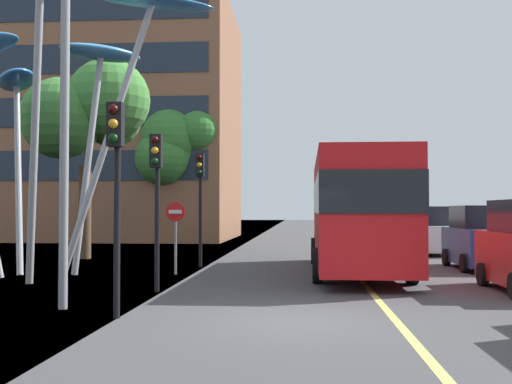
# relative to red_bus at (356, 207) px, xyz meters

# --- Properties ---
(ground) EXTENTS (120.00, 240.00, 0.10)m
(ground) POSITION_rel_red_bus_xyz_m (-2.41, -8.70, -2.12)
(ground) COLOR #424244
(red_bus) EXTENTS (2.83, 10.66, 3.79)m
(red_bus) POSITION_rel_red_bus_xyz_m (0.00, 0.00, 0.00)
(red_bus) COLOR red
(red_bus) RESTS_ON ground
(leaf_sculpture) EXTENTS (10.21, 9.26, 8.49)m
(leaf_sculpture) POSITION_rel_red_bus_xyz_m (-9.78, -2.35, 4.52)
(leaf_sculpture) COLOR #9EA0A5
(leaf_sculpture) RESTS_ON ground
(traffic_light_kerb_near) EXTENTS (0.28, 0.42, 3.91)m
(traffic_light_kerb_near) POSITION_rel_red_bus_xyz_m (-5.06, -8.77, 0.76)
(traffic_light_kerb_near) COLOR black
(traffic_light_kerb_near) RESTS_ON ground
(traffic_light_kerb_far) EXTENTS (0.28, 0.42, 3.79)m
(traffic_light_kerb_far) POSITION_rel_red_bus_xyz_m (-5.19, -5.01, 0.67)
(traffic_light_kerb_far) COLOR black
(traffic_light_kerb_far) RESTS_ON ground
(traffic_light_island_mid) EXTENTS (0.28, 0.42, 3.92)m
(traffic_light_island_mid) POSITION_rel_red_bus_xyz_m (-5.19, 1.64, 0.76)
(traffic_light_island_mid) COLOR black
(traffic_light_island_mid) RESTS_ON ground
(car_parked_far) EXTENTS (1.93, 4.02, 2.12)m
(car_parked_far) POSITION_rel_red_bus_xyz_m (4.28, 1.61, -1.08)
(car_parked_far) COLOR navy
(car_parked_far) RESTS_ON ground
(car_side_street) EXTENTS (1.93, 4.12, 2.13)m
(car_side_street) POSITION_rel_red_bus_xyz_m (3.95, 8.75, -1.08)
(car_side_street) COLOR silver
(car_side_street) RESTS_ON ground
(car_far_side) EXTENTS (1.92, 4.02, 2.18)m
(car_far_side) POSITION_rel_red_bus_xyz_m (4.06, 14.29, -1.05)
(car_far_side) COLOR maroon
(car_far_side) RESTS_ON ground
(street_lamp) EXTENTS (1.42, 0.44, 7.39)m
(street_lamp) POSITION_rel_red_bus_xyz_m (-6.13, -7.70, 2.64)
(street_lamp) COLOR gray
(street_lamp) RESTS_ON ground
(tree_pavement_near) EXTENTS (5.01, 4.62, 8.02)m
(tree_pavement_near) POSITION_rel_red_bus_xyz_m (-10.11, 4.67, 3.85)
(tree_pavement_near) COLOR brown
(tree_pavement_near) RESTS_ON ground
(tree_pavement_far) EXTENTS (5.03, 4.00, 8.04)m
(tree_pavement_far) POSITION_rel_red_bus_xyz_m (-9.23, 17.47, 3.79)
(tree_pavement_far) COLOR brown
(tree_pavement_far) RESTS_ON ground
(no_entry_sign) EXTENTS (0.60, 0.12, 2.22)m
(no_entry_sign) POSITION_rel_red_bus_xyz_m (-5.55, -0.86, -0.58)
(no_entry_sign) COLOR gray
(no_entry_sign) RESTS_ON ground
(backdrop_building) EXTENTS (22.37, 13.30, 16.03)m
(backdrop_building) POSITION_rel_red_bus_xyz_m (-17.68, 23.50, 5.95)
(backdrop_building) COLOR brown
(backdrop_building) RESTS_ON ground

